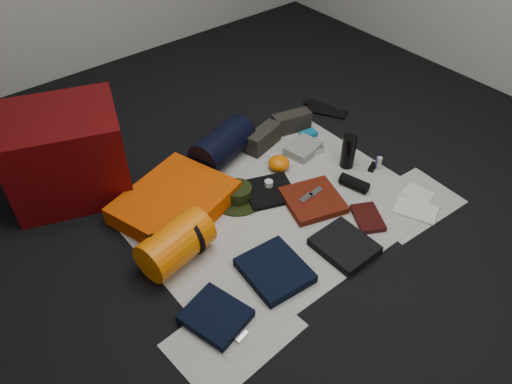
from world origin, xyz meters
TOP-DOWN VIEW (x-y plane):
  - floor at (0.00, 0.00)m, footprint 4.50×4.50m
  - newspaper_mat at (0.00, 0.00)m, footprint 1.60×1.30m
  - newspaper_sheet_front_left at (-0.70, -0.55)m, footprint 0.61×0.44m
  - newspaper_sheet_front_right at (0.65, -0.50)m, footprint 0.60×0.43m
  - red_cabinet at (-0.82, 0.88)m, footprint 0.79×0.72m
  - sleeping_pad at (-0.46, 0.33)m, footprint 0.75×0.67m
  - stuff_sack at (-0.65, 0.01)m, footprint 0.42×0.29m
  - sack_strap_left at (-0.75, 0.01)m, footprint 0.02×0.22m
  - sack_strap_right at (-0.55, 0.01)m, footprint 0.02×0.22m
  - navy_duffel at (0.04, 0.54)m, footprint 0.48×0.34m
  - boonie_brim at (-0.12, 0.18)m, footprint 0.41×0.41m
  - boonie_crown at (-0.12, 0.18)m, footprint 0.17×0.17m
  - hiking_boot_left at (0.33, 0.48)m, footprint 0.29×0.17m
  - hiking_boot_right at (0.61, 0.50)m, footprint 0.28×0.17m
  - flip_flop_left at (0.97, 0.51)m, footprint 0.24×0.31m
  - flip_flop_right at (0.98, 0.59)m, footprint 0.15×0.27m
  - trousers_navy_a at (-0.71, -0.43)m, footprint 0.31×0.34m
  - trousers_navy_b at (-0.32, -0.40)m, footprint 0.32×0.36m
  - trousers_charcoal at (0.08, -0.50)m, footprint 0.27×0.31m
  - black_tshirt at (0.06, 0.09)m, footprint 0.36×0.35m
  - red_shirt at (0.20, -0.14)m, footprint 0.40×0.40m
  - orange_stuff_sack at (0.26, 0.23)m, footprint 0.17×0.17m
  - first_aid_pouch at (0.50, 0.27)m, footprint 0.26×0.21m
  - water_bottle at (0.62, -0.02)m, footprint 0.10×0.10m
  - speaker at (0.49, -0.20)m, footprint 0.12×0.19m
  - compact_camera at (0.56, 0.21)m, footprint 0.10×0.07m
  - cyan_case at (0.65, 0.37)m, footprint 0.12×0.09m
  - toiletry_purple at (0.75, -0.16)m, footprint 0.03×0.03m
  - toiletry_clear at (0.75, -0.17)m, footprint 0.04×0.04m
  - paperback_book at (0.35, -0.44)m, footprint 0.23×0.26m
  - map_booklet at (0.62, -0.56)m, footprint 0.25×0.29m
  - map_printout at (0.75, -0.48)m, footprint 0.16×0.19m
  - sunglasses at (0.73, -0.14)m, footprint 0.10×0.07m
  - key_cluster at (-0.68, -0.56)m, footprint 0.08×0.08m
  - tape_roll at (0.08, 0.12)m, footprint 0.05×0.05m
  - energy_bar_a at (0.16, -0.12)m, footprint 0.10×0.05m
  - energy_bar_b at (0.24, -0.12)m, footprint 0.10×0.05m

SIDE VIEW (x-z plane):
  - floor at x=0.00m, z-range -0.02..0.00m
  - newspaper_sheet_front_left at x=-0.70m, z-range 0.00..0.00m
  - newspaper_sheet_front_right at x=0.65m, z-range 0.00..0.00m
  - newspaper_mat at x=0.00m, z-range 0.00..0.01m
  - flip_flop_right at x=0.98m, z-range 0.00..0.01m
  - flip_flop_left at x=0.97m, z-range 0.00..0.02m
  - map_printout at x=0.75m, z-range 0.01..0.01m
  - boonie_brim at x=-0.12m, z-range 0.01..0.01m
  - key_cluster at x=-0.68m, z-range 0.01..0.02m
  - map_booklet at x=0.62m, z-range 0.01..0.02m
  - sunglasses at x=0.73m, z-range 0.01..0.03m
  - black_tshirt at x=0.06m, z-range 0.01..0.03m
  - paperback_book at x=0.35m, z-range 0.01..0.04m
  - cyan_case at x=0.65m, z-range 0.01..0.04m
  - compact_camera at x=0.56m, z-range 0.01..0.04m
  - red_shirt at x=0.20m, z-range 0.01..0.05m
  - trousers_navy_a at x=-0.71m, z-range 0.01..0.05m
  - trousers_charcoal at x=0.08m, z-range 0.01..0.05m
  - trousers_navy_b at x=-0.32m, z-range 0.01..0.06m
  - first_aid_pouch at x=0.50m, z-range 0.01..0.06m
  - speaker at x=0.49m, z-range 0.01..0.08m
  - toiletry_purple at x=0.75m, z-range 0.01..0.09m
  - orange_stuff_sack at x=0.26m, z-range 0.01..0.09m
  - toiletry_clear at x=0.75m, z-range 0.01..0.10m
  - tape_roll at x=0.08m, z-range 0.03..0.07m
  - boonie_crown at x=-0.12m, z-range 0.01..0.09m
  - energy_bar_a at x=0.16m, z-range 0.05..0.06m
  - energy_bar_b at x=0.24m, z-range 0.05..0.06m
  - sleeping_pad at x=-0.46m, z-range 0.01..0.12m
  - hiking_boot_right at x=0.61m, z-range 0.01..0.14m
  - hiking_boot_left at x=0.33m, z-range 0.01..0.14m
  - sack_strap_left at x=-0.75m, z-range 0.01..0.22m
  - sack_strap_right at x=-0.55m, z-range 0.01..0.22m
  - water_bottle at x=0.62m, z-range 0.01..0.23m
  - stuff_sack at x=-0.65m, z-range 0.01..0.23m
  - navy_duffel at x=0.04m, z-range 0.01..0.23m
  - red_cabinet at x=-0.82m, z-range 0.00..0.53m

